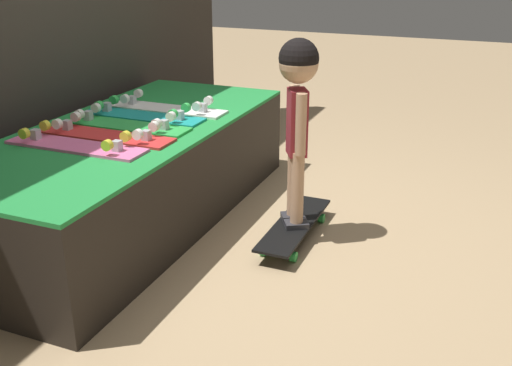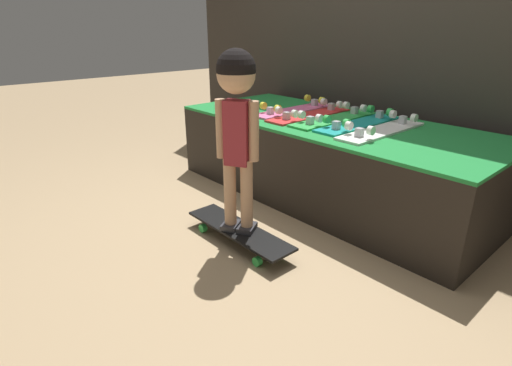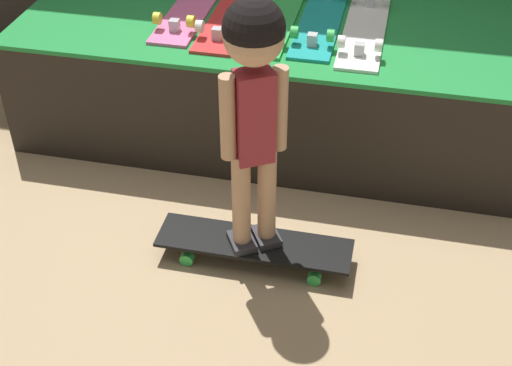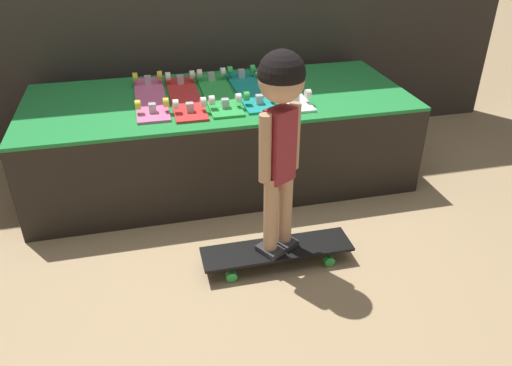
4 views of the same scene
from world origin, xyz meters
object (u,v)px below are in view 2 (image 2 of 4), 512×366
Objects in this scene: skateboard_pink_on_rack at (293,109)px; skateboard_on_floor at (239,231)px; skateboard_red_on_rack at (310,114)px; child at (237,109)px; skateboard_white_on_rack at (382,129)px; skateboard_teal_on_rack at (359,123)px; skateboard_green_on_rack at (333,118)px.

skateboard_on_floor is at bearing -62.32° from skateboard_pink_on_rack.
child is (0.31, -0.94, 0.21)m from skateboard_red_on_rack.
skateboard_white_on_rack is (0.80, -0.05, 0.00)m from skateboard_pink_on_rack.
child is (0.51, -0.98, 0.21)m from skateboard_pink_on_rack.
child reaches higher than skateboard_teal_on_rack.
skateboard_green_on_rack is 1.00× the size of skateboard_teal_on_rack.
child is at bearing -83.23° from skateboard_green_on_rack.
skateboard_red_on_rack is at bearing 78.16° from child.
skateboard_teal_on_rack is 1.00m from child.
skateboard_pink_on_rack is at bearing 169.26° from skateboard_red_on_rack.
child is (0.00, 0.00, 0.70)m from skateboard_on_floor.
skateboard_red_on_rack is 1.11m from skateboard_on_floor.
skateboard_pink_on_rack is at bearing 176.64° from skateboard_green_on_rack.
skateboard_white_on_rack is at bearing -1.25° from skateboard_red_on_rack.
skateboard_pink_on_rack and skateboard_red_on_rack have the same top height.
skateboard_green_on_rack is at bearing 4.13° from skateboard_red_on_rack.
skateboard_green_on_rack and skateboard_teal_on_rack have the same top height.
skateboard_pink_on_rack and skateboard_green_on_rack have the same top height.
skateboard_green_on_rack is at bearing 176.05° from skateboard_white_on_rack.
child is at bearing -107.17° from skateboard_white_on_rack.
skateboard_green_on_rack is 0.40m from skateboard_white_on_rack.
skateboard_green_on_rack is 0.20m from skateboard_teal_on_rack.
skateboard_on_floor is at bearing -95.09° from skateboard_teal_on_rack.
skateboard_on_floor is (-0.09, -0.97, -0.49)m from skateboard_teal_on_rack.
skateboard_green_on_rack is at bearing -3.36° from skateboard_pink_on_rack.
child reaches higher than skateboard_pink_on_rack.
child reaches higher than skateboard_white_on_rack.
skateboard_on_floor is 0.76× the size of child.
skateboard_on_floor is at bearing -83.23° from skateboard_green_on_rack.
child is at bearing -71.58° from skateboard_red_on_rack.
skateboard_teal_on_rack is 1.00× the size of skateboard_on_floor.
skateboard_white_on_rack is (0.20, -0.04, 0.00)m from skateboard_teal_on_rack.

